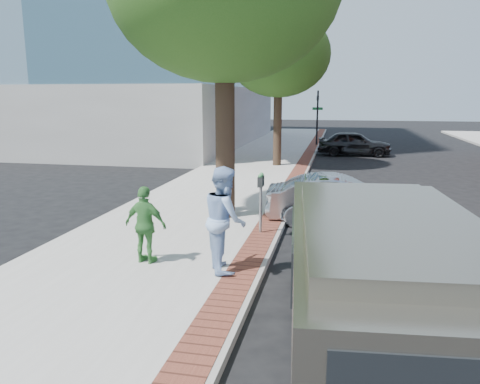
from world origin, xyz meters
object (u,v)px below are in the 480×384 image
(parking_meter, at_px, (261,190))
(bg_car, at_px, (354,143))
(person_officer, at_px, (225,219))
(person_green, at_px, (146,225))
(van, at_px, (378,277))
(person_gray, at_px, (223,180))
(sedan_silver, at_px, (340,200))

(parking_meter, bearing_deg, bg_car, 81.22)
(person_officer, height_order, bg_car, person_officer)
(person_green, height_order, van, van)
(person_gray, xyz_separation_m, sedan_silver, (3.29, -0.08, -0.42))
(person_officer, xyz_separation_m, van, (2.61, -2.40, -0.01))
(person_green, bearing_deg, sedan_silver, -121.20)
(person_green, xyz_separation_m, sedan_silver, (3.76, 4.38, -0.27))
(person_green, distance_m, bg_car, 20.31)
(sedan_silver, distance_m, bg_car, 15.44)
(parking_meter, distance_m, person_officer, 2.58)
(person_officer, height_order, van, person_officer)
(sedan_silver, bearing_deg, person_gray, 84.43)
(person_officer, distance_m, sedan_silver, 4.94)
(parking_meter, distance_m, person_green, 3.16)
(person_officer, relative_size, person_green, 1.29)
(person_officer, bearing_deg, bg_car, -31.91)
(parking_meter, xyz_separation_m, person_officer, (-0.26, -2.56, -0.05))
(person_gray, distance_m, sedan_silver, 3.32)
(bg_car, xyz_separation_m, van, (-0.32, -22.24, 0.43))
(person_green, bearing_deg, person_officer, -171.99)
(person_officer, height_order, sedan_silver, person_officer)
(van, bearing_deg, person_gray, 113.28)
(person_gray, xyz_separation_m, bg_car, (4.08, 15.34, -0.36))
(person_gray, height_order, bg_car, person_gray)
(van, bearing_deg, person_officer, 132.10)
(van, bearing_deg, parking_meter, 110.00)
(bg_car, bearing_deg, parking_meter, 171.71)
(person_green, bearing_deg, van, 159.51)
(person_officer, relative_size, van, 0.34)
(parking_meter, xyz_separation_m, person_green, (-1.89, -2.52, -0.28))
(person_green, relative_size, sedan_silver, 0.39)
(parking_meter, bearing_deg, person_officer, -95.86)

